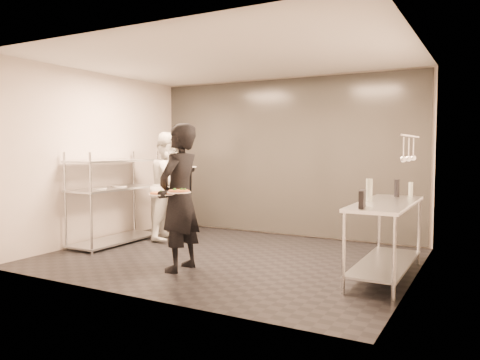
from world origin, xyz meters
The scene contains 13 objects.
room_shell centered at (0.00, 1.18, 1.40)m, with size 5.00×4.00×2.80m.
pass_rack centered at (-2.15, 0.00, 0.77)m, with size 0.60×1.60×1.50m.
prep_counter centered at (2.18, 0.00, 0.63)m, with size 0.60×1.80×0.92m.
utensil_rail centered at (2.43, 0.00, 1.55)m, with size 0.07×1.20×0.31m.
waiter centered at (-0.19, -0.89, 0.94)m, with size 0.68×0.45×1.87m, color black.
chef centered at (-1.55, 0.71, 0.91)m, with size 0.89×0.69×1.83m, color silver.
pizza_plate_near centered at (-0.30, -1.13, 1.00)m, with size 0.32×0.32×0.05m.
pizza_plate_far centered at (-0.01, -1.15, 1.04)m, with size 0.29×0.29×0.05m.
salad_plate centered at (-0.30, -0.60, 1.33)m, with size 0.29×0.29×0.07m.
pos_monitor centered at (2.06, -0.67, 1.02)m, with size 0.05×0.26×0.19m, color black.
bottle_green centered at (1.99, -0.08, 1.06)m, with size 0.08×0.08×0.28m, color gray.
bottle_clear centered at (2.33, 0.80, 1.02)m, with size 0.06×0.06×0.19m, color gray.
bottle_dark centered at (2.18, 0.65, 1.04)m, with size 0.07×0.07×0.23m, color black.
Camera 1 is at (3.30, -5.69, 1.57)m, focal length 35.00 mm.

